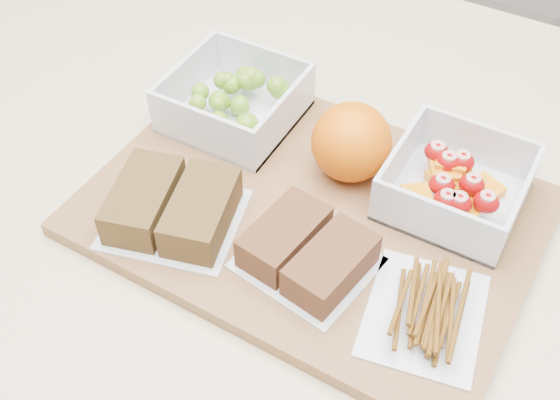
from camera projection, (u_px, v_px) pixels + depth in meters
The scene contains 7 objects.
cutting_board at pixel (311, 213), 0.68m from camera, with size 0.42×0.30×0.02m, color brown.
grape_container at pixel (237, 100), 0.75m from camera, with size 0.13×0.13×0.05m.
fruit_container at pixel (455, 186), 0.67m from camera, with size 0.12×0.12×0.05m.
orange at pixel (351, 142), 0.68m from camera, with size 0.08×0.08×0.08m, color #E86505.
sandwich_bag_left at pixel (172, 207), 0.65m from camera, with size 0.15×0.14×0.04m.
sandwich_bag_center at pixel (307, 252), 0.62m from camera, with size 0.13×0.12×0.03m.
pretzel_bag at pixel (426, 307), 0.58m from camera, with size 0.12×0.13×0.03m.
Camera 1 is at (0.21, -0.41, 1.42)m, focal length 45.00 mm.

